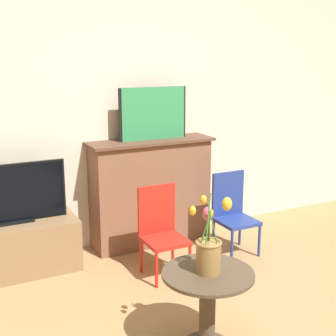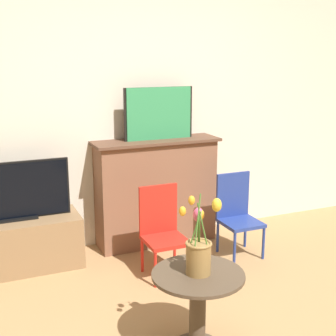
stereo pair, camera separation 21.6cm
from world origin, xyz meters
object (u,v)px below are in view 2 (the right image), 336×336
Objects in this scene: tv_monitor at (14,192)px; chair_blue at (237,212)px; vase_tulips at (199,249)px; chair_red at (162,228)px; painting at (159,113)px.

tv_monitor is 1.87m from chair_blue.
vase_tulips is at bearing -130.15° from chair_blue.
chair_blue is at bearing 7.96° from chair_red.
tv_monitor is at bearing 118.59° from vase_tulips.
painting is 1.06m from chair_red.
chair_red is at bearing 78.99° from vase_tulips.
vase_tulips is at bearing -104.64° from painting.
painting is at bearing 3.67° from tv_monitor.
chair_red is (-0.23, -0.62, -0.82)m from painting.
vase_tulips is (-0.43, -1.64, -0.56)m from painting.
vase_tulips is at bearing -101.01° from chair_red.
tv_monitor is 1.23× the size of chair_red.
vase_tulips is (-0.20, -1.02, 0.26)m from chair_red.
painting reaches higher than vase_tulips.
vase_tulips reaches higher than tv_monitor.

